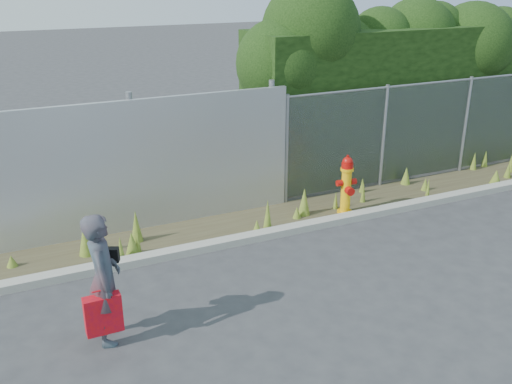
{
  "coord_description": "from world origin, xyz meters",
  "views": [
    {
      "loc": [
        -3.61,
        -5.75,
        4.07
      ],
      "look_at": [
        -0.3,
        1.4,
        1.0
      ],
      "focal_mm": 40.0,
      "sensor_mm": 36.0,
      "label": 1
    }
  ],
  "objects": [
    {
      "name": "curb",
      "position": [
        0.0,
        1.8,
        0.06
      ],
      "size": [
        16.0,
        0.22,
        0.12
      ],
      "primitive_type": "cube",
      "color": "#A29F92",
      "rests_on": "ground"
    },
    {
      "name": "corrugated_fence",
      "position": [
        -3.25,
        3.01,
        1.1
      ],
      "size": [
        8.5,
        0.21,
        2.3
      ],
      "color": "#B3B6BB",
      "rests_on": "ground"
    },
    {
      "name": "black_shoulder_bag",
      "position": [
        -2.69,
        0.29,
        1.01
      ],
      "size": [
        0.23,
        0.1,
        0.17
      ],
      "rotation": [
        0.0,
        0.0,
        -0.43
      ],
      "color": "black"
    },
    {
      "name": "fire_hydrant",
      "position": [
        1.77,
        2.09,
        0.53
      ],
      "size": [
        0.37,
        0.33,
        1.1
      ],
      "rotation": [
        0.0,
        0.0,
        -0.1
      ],
      "color": "#F9B60D",
      "rests_on": "ground"
    },
    {
      "name": "weed_strip",
      "position": [
        0.37,
        2.4,
        0.13
      ],
      "size": [
        16.0,
        1.24,
        0.55
      ],
      "color": "#453D27",
      "rests_on": "ground"
    },
    {
      "name": "red_tote_bag",
      "position": [
        -2.87,
        -0.02,
        0.44
      ],
      "size": [
        0.42,
        0.15,
        0.55
      ],
      "rotation": [
        0.0,
        0.0,
        0.0
      ],
      "color": "#AA0925"
    },
    {
      "name": "ground",
      "position": [
        0.0,
        0.0,
        0.0
      ],
      "size": [
        80.0,
        80.0,
        0.0
      ],
      "primitive_type": "plane",
      "color": "#363638",
      "rests_on": "ground"
    },
    {
      "name": "woman",
      "position": [
        -2.8,
        0.12,
        0.8
      ],
      "size": [
        0.51,
        0.66,
        1.6
      ],
      "primitive_type": "imported",
      "rotation": [
        0.0,
        0.0,
        1.34
      ],
      "color": "#105D6A",
      "rests_on": "ground"
    },
    {
      "name": "hedge",
      "position": [
        4.17,
        4.03,
        2.06
      ],
      "size": [
        7.64,
        2.08,
        3.94
      ],
      "color": "black",
      "rests_on": "ground"
    },
    {
      "name": "chainlink_fence",
      "position": [
        4.25,
        3.0,
        1.03
      ],
      "size": [
        6.5,
        0.07,
        2.05
      ],
      "color": "gray",
      "rests_on": "ground"
    }
  ]
}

